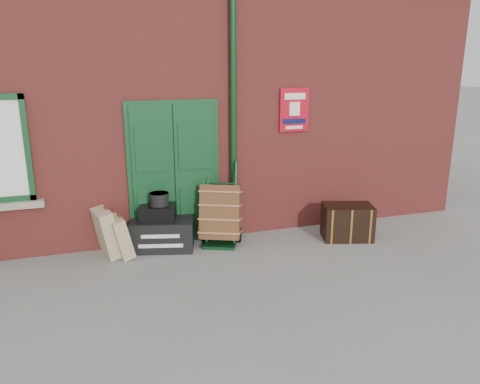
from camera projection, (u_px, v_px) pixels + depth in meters
name	position (u px, v px, depth m)	size (l,w,h in m)	color
ground	(219.00, 278.00, 6.30)	(80.00, 80.00, 0.00)	gray
station_building	(169.00, 97.00, 8.92)	(10.30, 4.30, 4.36)	#9B3732
houdini_trunk	(162.00, 234.00, 7.22)	(0.95, 0.52, 0.47)	black
strongbox	(158.00, 213.00, 7.11)	(0.52, 0.38, 0.24)	black
hatbox	(159.00, 199.00, 7.06)	(0.28, 0.28, 0.19)	black
suitcase_back	(107.00, 233.00, 6.91)	(0.20, 0.51, 0.71)	tan
suitcase_front	(120.00, 237.00, 6.89)	(0.18, 0.46, 0.61)	tan
porter_trolley	(221.00, 213.00, 7.40)	(0.84, 0.86, 1.28)	#0D3617
dark_trunk	(347.00, 222.00, 7.64)	(0.78, 0.51, 0.57)	black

